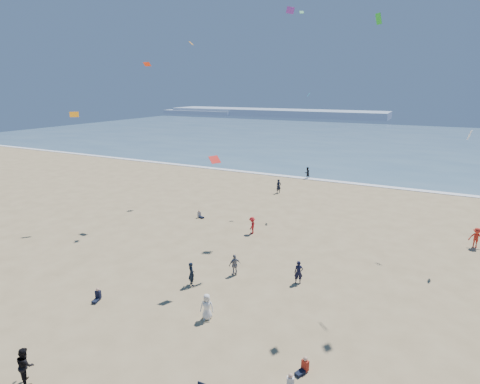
% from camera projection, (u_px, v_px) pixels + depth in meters
% --- Properties ---
extents(ocean, '(220.00, 100.00, 0.06)m').
position_uv_depth(ocean, '(380.00, 141.00, 98.66)').
color(ocean, '#476B84').
rests_on(ocean, ground).
extents(surf_line, '(220.00, 1.20, 0.08)m').
position_uv_depth(surf_line, '(339.00, 182.00, 55.57)').
color(surf_line, white).
rests_on(surf_line, ground).
extents(headland_far, '(110.00, 20.00, 3.20)m').
position_uv_depth(headland_far, '(274.00, 113.00, 188.72)').
color(headland_far, '#7A8EA8').
rests_on(headland_far, ground).
extents(headland_near, '(40.00, 14.00, 2.00)m').
position_uv_depth(headland_near, '(201.00, 112.00, 201.80)').
color(headland_near, '#7A8EA8').
rests_on(headland_near, ground).
extents(standing_flyers, '(35.12, 56.50, 1.88)m').
position_uv_depth(standing_flyers, '(281.00, 272.00, 26.61)').
color(standing_flyers, black).
rests_on(standing_flyers, ground).
extents(seated_group, '(17.89, 22.31, 0.84)m').
position_uv_depth(seated_group, '(209.00, 306.00, 23.26)').
color(seated_group, silver).
rests_on(seated_group, ground).
extents(kites_aloft, '(46.67, 39.96, 27.38)m').
position_uv_depth(kites_aloft, '(410.00, 69.00, 20.53)').
color(kites_aloft, white).
rests_on(kites_aloft, ground).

